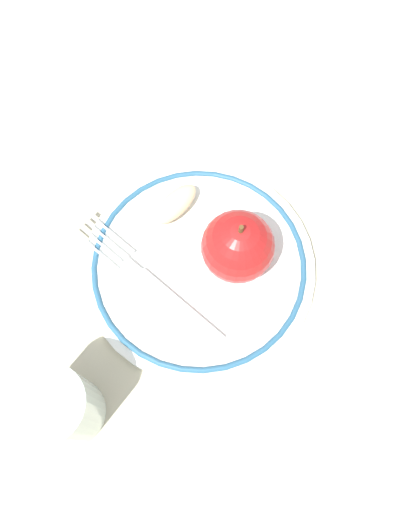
{
  "coord_description": "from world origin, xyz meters",
  "views": [
    {
      "loc": [
        0.07,
        -0.18,
        0.49
      ],
      "look_at": [
        0.01,
        -0.01,
        0.03
      ],
      "focal_mm": 35.0,
      "sensor_mm": 36.0,
      "label": 1
    }
  ],
  "objects_px": {
    "plate": "(199,266)",
    "napkin_folded": "(330,160)",
    "apple_red_whole": "(238,247)",
    "drinking_glass": "(60,408)",
    "apple_slice_front": "(175,204)",
    "fork": "(151,282)"
  },
  "relations": [
    {
      "from": "apple_slice_front",
      "to": "drinking_glass",
      "type": "distance_m",
      "value": 0.23
    },
    {
      "from": "apple_red_whole",
      "to": "drinking_glass",
      "type": "height_order",
      "value": "apple_red_whole"
    },
    {
      "from": "drinking_glass",
      "to": "napkin_folded",
      "type": "height_order",
      "value": "drinking_glass"
    },
    {
      "from": "apple_slice_front",
      "to": "napkin_folded",
      "type": "height_order",
      "value": "apple_slice_front"
    },
    {
      "from": "apple_red_whole",
      "to": "apple_slice_front",
      "type": "distance_m",
      "value": 0.09
    },
    {
      "from": "plate",
      "to": "drinking_glass",
      "type": "distance_m",
      "value": 0.19
    },
    {
      "from": "fork",
      "to": "apple_red_whole",
      "type": "bearing_deg",
      "value": -123.1
    },
    {
      "from": "plate",
      "to": "fork",
      "type": "height_order",
      "value": "fork"
    },
    {
      "from": "plate",
      "to": "napkin_folded",
      "type": "relative_size",
      "value": 2.03
    },
    {
      "from": "apple_slice_front",
      "to": "apple_red_whole",
      "type": "bearing_deg",
      "value": -91.44
    },
    {
      "from": "apple_red_whole",
      "to": "drinking_glass",
      "type": "relative_size",
      "value": 0.88
    },
    {
      "from": "plate",
      "to": "drinking_glass",
      "type": "relative_size",
      "value": 2.64
    },
    {
      "from": "plate",
      "to": "drinking_glass",
      "type": "bearing_deg",
      "value": -109.19
    },
    {
      "from": "apple_red_whole",
      "to": "fork",
      "type": "bearing_deg",
      "value": -143.95
    },
    {
      "from": "napkin_folded",
      "to": "fork",
      "type": "bearing_deg",
      "value": -122.43
    },
    {
      "from": "apple_red_whole",
      "to": "napkin_folded",
      "type": "xyz_separation_m",
      "value": [
        0.06,
        0.16,
        -0.05
      ]
    },
    {
      "from": "apple_slice_front",
      "to": "fork",
      "type": "xyz_separation_m",
      "value": [
        0.01,
        -0.09,
        -0.01
      ]
    },
    {
      "from": "apple_slice_front",
      "to": "plate",
      "type": "bearing_deg",
      "value": -116.1
    },
    {
      "from": "apple_red_whole",
      "to": "drinking_glass",
      "type": "bearing_deg",
      "value": -116.23
    },
    {
      "from": "apple_slice_front",
      "to": "fork",
      "type": "distance_m",
      "value": 0.09
    },
    {
      "from": "plate",
      "to": "napkin_folded",
      "type": "bearing_deg",
      "value": 61.34
    },
    {
      "from": "fork",
      "to": "napkin_folded",
      "type": "relative_size",
      "value": 1.62
    }
  ]
}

